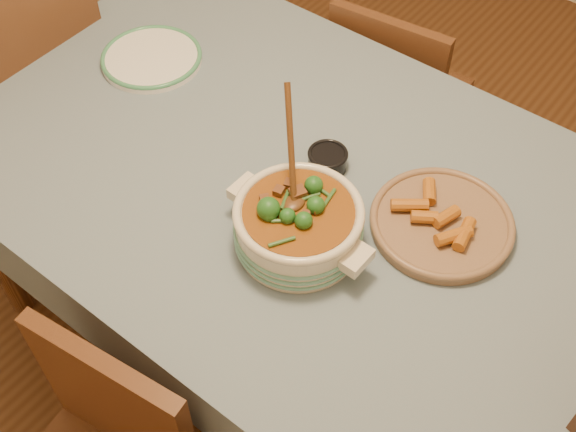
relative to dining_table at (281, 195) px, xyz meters
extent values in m
plane|color=#4A2915|center=(0.00, 0.00, -0.66)|extent=(4.50, 4.50, 0.00)
cube|color=brown|center=(0.00, 0.00, 0.06)|extent=(1.60, 1.00, 0.05)
cube|color=slate|center=(0.00, 0.00, 0.09)|extent=(1.68, 1.08, 0.01)
cylinder|color=brown|center=(-0.73, 0.43, -0.31)|extent=(0.07, 0.07, 0.70)
cylinder|color=beige|center=(0.16, -0.15, 0.14)|extent=(0.27, 0.27, 0.10)
torus|color=beige|center=(0.16, -0.15, 0.20)|extent=(0.27, 0.27, 0.02)
cube|color=beige|center=(0.31, -0.15, 0.16)|extent=(0.04, 0.07, 0.03)
cube|color=beige|center=(0.01, -0.14, 0.16)|extent=(0.04, 0.07, 0.03)
cylinder|color=#945415|center=(0.16, -0.15, 0.19)|extent=(0.23, 0.23, 0.02)
cylinder|color=white|center=(-0.52, 0.10, 0.10)|extent=(0.31, 0.31, 0.02)
torus|color=#429164|center=(-0.52, 0.10, 0.11)|extent=(0.27, 0.27, 0.01)
cylinder|color=black|center=(0.08, 0.07, 0.11)|extent=(0.12, 0.12, 0.05)
torus|color=black|center=(0.08, 0.07, 0.14)|extent=(0.09, 0.09, 0.01)
cylinder|color=black|center=(0.08, 0.07, 0.13)|extent=(0.08, 0.08, 0.01)
cylinder|color=#86674A|center=(0.38, 0.08, 0.10)|extent=(0.38, 0.38, 0.02)
torus|color=#86674A|center=(0.38, 0.08, 0.11)|extent=(0.31, 0.31, 0.02)
cube|color=brown|center=(-0.11, 0.77, -0.27)|extent=(0.41, 0.41, 0.04)
cube|color=brown|center=(-0.09, 0.60, -0.07)|extent=(0.37, 0.08, 0.40)
cylinder|color=brown|center=(0.03, 0.94, -0.47)|extent=(0.04, 0.04, 0.40)
cylinder|color=brown|center=(-0.28, 0.91, -0.47)|extent=(0.04, 0.04, 0.40)
cylinder|color=brown|center=(0.07, 0.63, -0.47)|extent=(0.04, 0.04, 0.40)
cylinder|color=brown|center=(-0.24, 0.59, -0.47)|extent=(0.04, 0.04, 0.40)
cube|color=brown|center=(0.06, -0.62, -0.06)|extent=(0.38, 0.08, 0.40)
cube|color=brown|center=(-0.99, -0.08, -0.18)|extent=(0.46, 0.46, 0.04)
cube|color=brown|center=(-0.79, -0.08, 0.06)|extent=(0.05, 0.45, 0.49)
cylinder|color=brown|center=(-1.19, 0.11, -0.42)|extent=(0.04, 0.04, 0.49)
cylinder|color=brown|center=(-0.80, 0.11, -0.42)|extent=(0.04, 0.04, 0.49)
cylinder|color=brown|center=(-0.80, -0.27, -0.42)|extent=(0.04, 0.04, 0.49)
camera|label=1|loc=(0.73, -0.90, 1.32)|focal=45.00mm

